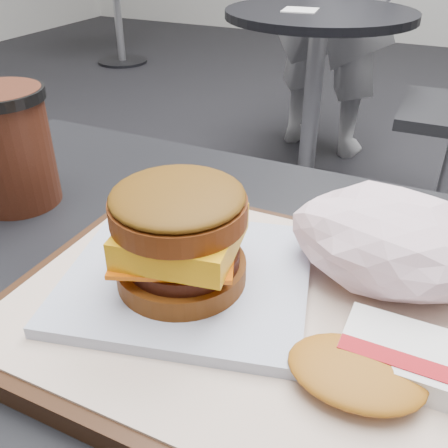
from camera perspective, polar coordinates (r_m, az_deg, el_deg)
customer_table at (r=0.55m, az=-3.88°, el=-24.06°), size 0.80×0.60×0.77m
serving_tray at (r=0.39m, az=3.71°, el=-10.31°), size 0.38×0.28×0.02m
breakfast_sandwich at (r=0.38m, az=-4.75°, el=-2.51°), size 0.23×0.21×0.09m
hash_brown at (r=0.34m, az=18.15°, el=-14.97°), size 0.12×0.09×0.02m
crumpled_wrapper at (r=0.41m, az=18.78°, el=-1.82°), size 0.16×0.12×0.07m
coffee_cup at (r=0.57m, az=-23.45°, el=8.40°), size 0.09×0.09×0.13m
neighbor_table at (r=2.04m, az=10.42°, el=17.42°), size 0.70×0.70×0.75m
napkin at (r=1.97m, az=8.70°, el=23.02°), size 0.13×0.13×0.00m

